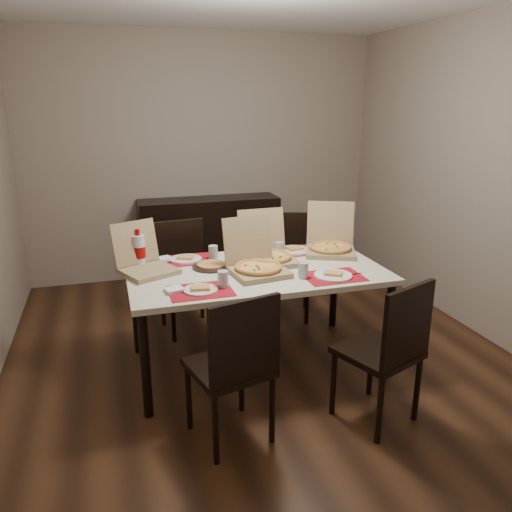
# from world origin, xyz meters

# --- Properties ---
(ground) EXTENTS (3.80, 4.00, 0.02)m
(ground) POSITION_xyz_m (0.00, 0.00, -0.01)
(ground) COLOR #412514
(ground) RESTS_ON ground
(room_walls) EXTENTS (3.84, 4.02, 2.62)m
(room_walls) POSITION_xyz_m (0.00, 0.43, 1.73)
(room_walls) COLOR gray
(room_walls) RESTS_ON ground
(sideboard) EXTENTS (1.50, 0.40, 0.90)m
(sideboard) POSITION_xyz_m (0.00, 1.78, 0.45)
(sideboard) COLOR black
(sideboard) RESTS_ON ground
(dining_table) EXTENTS (1.80, 1.00, 0.75)m
(dining_table) POSITION_xyz_m (-0.07, -0.20, 0.68)
(dining_table) COLOR beige
(dining_table) RESTS_ON ground
(chair_near_left) EXTENTS (0.51, 0.51, 0.93)m
(chair_near_left) POSITION_xyz_m (-0.44, -1.04, 0.51)
(chair_near_left) COLOR black
(chair_near_left) RESTS_ON ground
(chair_near_right) EXTENTS (0.54, 0.54, 0.93)m
(chair_near_right) POSITION_xyz_m (0.47, -1.12, 0.51)
(chair_near_right) COLOR black
(chair_near_right) RESTS_ON ground
(chair_far_left) EXTENTS (0.47, 0.47, 0.93)m
(chair_far_left) POSITION_xyz_m (-0.46, 0.61, 0.51)
(chair_far_left) COLOR black
(chair_far_left) RESTS_ON ground
(chair_far_right) EXTENTS (0.54, 0.54, 0.93)m
(chair_far_right) POSITION_xyz_m (0.48, 0.64, 0.51)
(chair_far_right) COLOR black
(chair_far_right) RESTS_ON ground
(setting_near_left) EXTENTS (0.43, 0.30, 0.11)m
(setting_near_left) POSITION_xyz_m (-0.50, -0.49, 0.77)
(setting_near_left) COLOR #AF0B1A
(setting_near_left) RESTS_ON dining_table
(setting_near_right) EXTENTS (0.47, 0.30, 0.11)m
(setting_near_right) POSITION_xyz_m (0.34, -0.49, 0.77)
(setting_near_right) COLOR #AF0B1A
(setting_near_right) RESTS_ON dining_table
(setting_far_left) EXTENTS (0.52, 0.30, 0.11)m
(setting_far_left) POSITION_xyz_m (-0.48, 0.15, 0.77)
(setting_far_left) COLOR #AF0B1A
(setting_far_left) RESTS_ON dining_table
(setting_far_right) EXTENTS (0.49, 0.30, 0.11)m
(setting_far_right) POSITION_xyz_m (0.32, 0.12, 0.77)
(setting_far_right) COLOR #AF0B1A
(setting_far_right) RESTS_ON dining_table
(napkin_loose) EXTENTS (0.14, 0.13, 0.02)m
(napkin_loose) POSITION_xyz_m (0.06, -0.24, 0.76)
(napkin_loose) COLOR white
(napkin_loose) RESTS_ON dining_table
(pizza_box_center) EXTENTS (0.42, 0.45, 0.37)m
(pizza_box_center) POSITION_xyz_m (-0.09, -0.27, 0.81)
(pizza_box_center) COLOR #917A54
(pizza_box_center) RESTS_ON dining_table
(pizza_box_right) EXTENTS (0.51, 0.53, 0.38)m
(pizza_box_right) POSITION_xyz_m (0.62, 0.04, 0.81)
(pizza_box_right) COLOR #917A54
(pizza_box_right) RESTS_ON dining_table
(pizza_box_left) EXTENTS (0.46, 0.48, 0.34)m
(pizza_box_left) POSITION_xyz_m (-0.83, -0.03, 0.81)
(pizza_box_left) COLOR #917A54
(pizza_box_left) RESTS_ON dining_table
(pizza_box_extra) EXTENTS (0.38, 0.42, 0.37)m
(pizza_box_extra) POSITION_xyz_m (0.07, -0.05, 0.81)
(pizza_box_extra) COLOR #917A54
(pizza_box_extra) RESTS_ON dining_table
(faina_plate) EXTENTS (0.28, 0.28, 0.03)m
(faina_plate) POSITION_xyz_m (-0.36, -0.06, 0.76)
(faina_plate) COLOR black
(faina_plate) RESTS_ON dining_table
(dip_bowl) EXTENTS (0.13, 0.13, 0.03)m
(dip_bowl) POSITION_xyz_m (0.09, -0.05, 0.77)
(dip_bowl) COLOR white
(dip_bowl) RESTS_ON dining_table
(soda_bottle) EXTENTS (0.09, 0.09, 0.28)m
(soda_bottle) POSITION_xyz_m (-0.86, 0.10, 0.87)
(soda_bottle) COLOR silver
(soda_bottle) RESTS_ON dining_table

